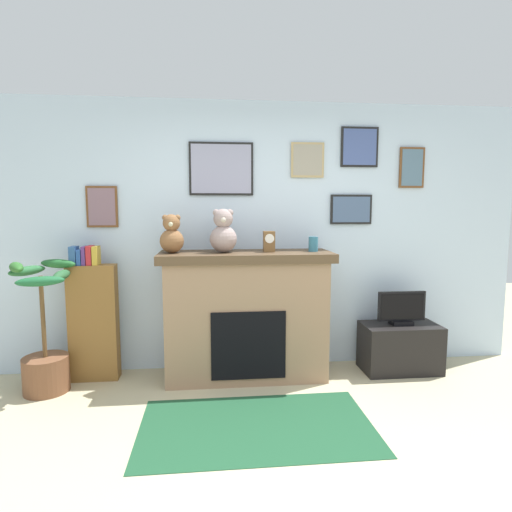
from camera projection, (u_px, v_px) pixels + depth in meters
ground_plane at (305, 491)px, 2.36m from camera, size 12.00×12.00×0.00m
back_wall at (263, 236)px, 4.19m from camera, size 5.20×0.15×2.60m
fireplace at (246, 314)px, 3.93m from camera, size 1.58×0.60×1.18m
bookshelf at (93, 319)px, 3.85m from camera, size 0.43×0.16×1.25m
potted_plant at (45, 349)px, 3.61m from camera, size 0.55×0.61×1.14m
tv_stand at (400, 348)px, 4.09m from camera, size 0.73×0.40×0.46m
television at (401, 309)px, 4.05m from camera, size 0.47×0.14×0.33m
area_rug at (257, 426)px, 3.06m from camera, size 1.69×0.98×0.01m
candle_jar at (313, 244)px, 3.90m from camera, size 0.09×0.09×0.14m
mantel_clock at (269, 241)px, 3.85m from camera, size 0.10×0.08×0.19m
teddy_bear_brown at (172, 236)px, 3.75m from camera, size 0.22×0.22×0.35m
teddy_bear_tan at (223, 233)px, 3.80m from camera, size 0.25×0.25×0.40m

